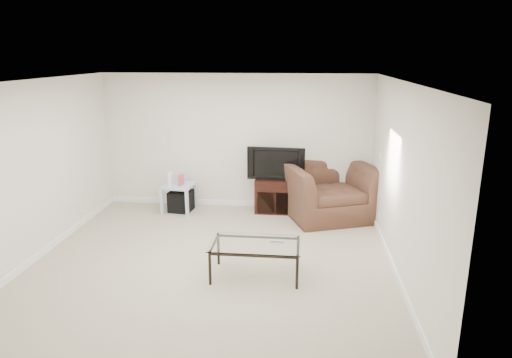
# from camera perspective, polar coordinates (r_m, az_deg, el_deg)

# --- Properties ---
(floor) EXTENTS (5.00, 5.00, 0.00)m
(floor) POSITION_cam_1_polar(r_m,az_deg,el_deg) (6.56, -5.51, -10.28)
(floor) COLOR tan
(floor) RESTS_ON ground
(ceiling) EXTENTS (5.00, 5.00, 0.00)m
(ceiling) POSITION_cam_1_polar(r_m,az_deg,el_deg) (5.93, -6.14, 12.07)
(ceiling) COLOR white
(ceiling) RESTS_ON ground
(wall_back) EXTENTS (5.00, 0.02, 2.50)m
(wall_back) POSITION_cam_1_polar(r_m,az_deg,el_deg) (8.53, -2.46, 4.67)
(wall_back) COLOR silver
(wall_back) RESTS_ON ground
(wall_left) EXTENTS (0.02, 5.00, 2.50)m
(wall_left) POSITION_cam_1_polar(r_m,az_deg,el_deg) (7.06, -26.10, 0.83)
(wall_left) COLOR silver
(wall_left) RESTS_ON ground
(wall_right) EXTENTS (0.02, 5.00, 2.50)m
(wall_right) POSITION_cam_1_polar(r_m,az_deg,el_deg) (6.14, 17.71, -0.31)
(wall_right) COLOR silver
(wall_right) RESTS_ON ground
(plate_back) EXTENTS (0.12, 0.02, 0.12)m
(plate_back) POSITION_cam_1_polar(r_m,az_deg,el_deg) (8.83, -11.53, 4.74)
(plate_back) COLOR white
(plate_back) RESTS_ON wall_back
(plate_right_switch) EXTENTS (0.02, 0.09, 0.13)m
(plate_right_switch) POSITION_cam_1_polar(r_m,az_deg,el_deg) (7.66, 15.29, 2.91)
(plate_right_switch) COLOR white
(plate_right_switch) RESTS_ON wall_right
(plate_right_outlet) EXTENTS (0.02, 0.08, 0.12)m
(plate_right_outlet) POSITION_cam_1_polar(r_m,az_deg,el_deg) (7.64, 15.14, -4.55)
(plate_right_outlet) COLOR white
(plate_right_outlet) RESTS_ON wall_right
(tv_stand) EXTENTS (0.77, 0.54, 0.63)m
(tv_stand) POSITION_cam_1_polar(r_m,az_deg,el_deg) (8.47, 2.56, -1.93)
(tv_stand) COLOR black
(tv_stand) RESTS_ON floor
(dvd_player) EXTENTS (0.47, 0.33, 0.06)m
(dvd_player) POSITION_cam_1_polar(r_m,az_deg,el_deg) (8.37, 2.55, -0.63)
(dvd_player) COLOR black
(dvd_player) RESTS_ON tv_stand
(television) EXTENTS (0.98, 0.26, 0.60)m
(television) POSITION_cam_1_polar(r_m,az_deg,el_deg) (8.27, 2.59, 2.09)
(television) COLOR black
(television) RESTS_ON tv_stand
(side_table) EXTENTS (0.58, 0.58, 0.51)m
(side_table) POSITION_cam_1_polar(r_m,az_deg,el_deg) (8.58, -9.62, -2.32)
(side_table) COLOR silver
(side_table) RESTS_ON floor
(subwoofer) EXTENTS (0.44, 0.44, 0.40)m
(subwoofer) POSITION_cam_1_polar(r_m,az_deg,el_deg) (8.61, -9.35, -2.77)
(subwoofer) COLOR black
(subwoofer) RESTS_ON floor
(game_console) EXTENTS (0.06, 0.17, 0.23)m
(game_console) POSITION_cam_1_polar(r_m,az_deg,el_deg) (8.50, -10.59, 0.09)
(game_console) COLOR white
(game_console) RESTS_ON side_table
(game_case) EXTENTS (0.08, 0.16, 0.20)m
(game_case) POSITION_cam_1_polar(r_m,az_deg,el_deg) (8.44, -9.37, -0.08)
(game_case) COLOR #CC4C4C
(game_case) RESTS_ON side_table
(recliner) EXTENTS (1.70, 1.40, 1.28)m
(recliner) POSITION_cam_1_polar(r_m,az_deg,el_deg) (8.16, 9.15, -0.41)
(recliner) COLOR #4B3422
(recliner) RESTS_ON floor
(coffee_table) EXTENTS (1.18, 0.67, 0.46)m
(coffee_table) POSITION_cam_1_polar(r_m,az_deg,el_deg) (6.06, -0.06, -10.05)
(coffee_table) COLOR black
(coffee_table) RESTS_ON floor
(remote) EXTENTS (0.19, 0.06, 0.02)m
(remote) POSITION_cam_1_polar(r_m,az_deg,el_deg) (6.01, 2.66, -7.77)
(remote) COLOR #B2B2B7
(remote) RESTS_ON coffee_table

